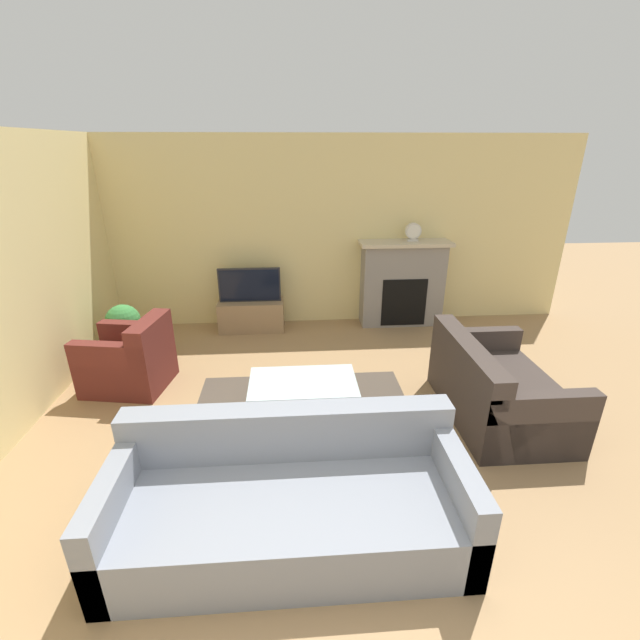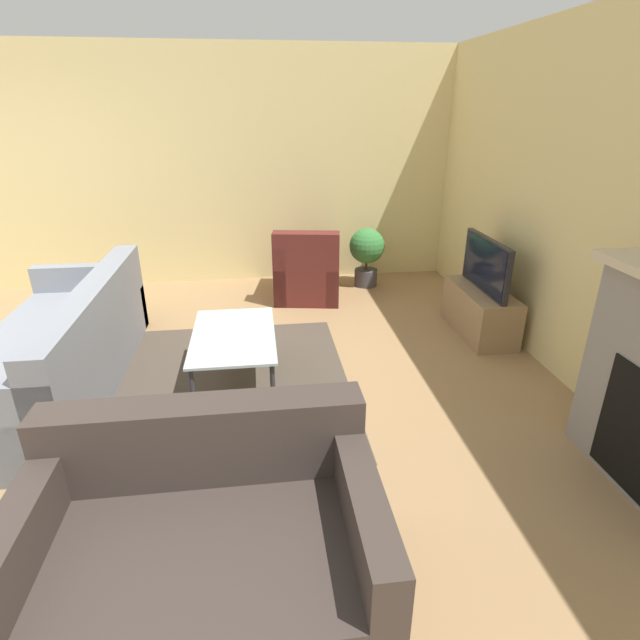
{
  "view_description": "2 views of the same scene",
  "coord_description": "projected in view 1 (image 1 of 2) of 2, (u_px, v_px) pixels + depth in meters",
  "views": [
    {
      "loc": [
        -0.06,
        -1.31,
        2.55
      ],
      "look_at": [
        0.23,
        2.84,
        0.84
      ],
      "focal_mm": 24.0,
      "sensor_mm": 36.0,
      "label": 1
    },
    {
      "loc": [
        3.55,
        2.5,
        2.04
      ],
      "look_at": [
        0.39,
        2.91,
        0.67
      ],
      "focal_mm": 28.0,
      "sensor_mm": 36.0,
      "label": 2
    }
  ],
  "objects": [
    {
      "name": "mantel_clock",
      "position": [
        413.0,
        232.0,
        6.08
      ],
      "size": [
        0.23,
        0.07,
        0.26
      ],
      "color": "beige",
      "rests_on": "fireplace"
    },
    {
      "name": "couch_loveseat",
      "position": [
        495.0,
        390.0,
        4.24
      ],
      "size": [
        0.97,
        1.47,
        0.82
      ],
      "rotation": [
        0.0,
        0.0,
        1.57
      ],
      "color": "#3D332D",
      "rests_on": "ground_plane"
    },
    {
      "name": "wall_back",
      "position": [
        294.0,
        234.0,
        6.19
      ],
      "size": [
        8.25,
        0.06,
        2.7
      ],
      "color": "beige",
      "rests_on": "ground_plane"
    },
    {
      "name": "area_rug",
      "position": [
        304.0,
        420.0,
        4.26
      ],
      "size": [
        2.24,
        1.83,
        0.0
      ],
      "color": "#4C4238",
      "rests_on": "ground_plane"
    },
    {
      "name": "armchair_by_window",
      "position": [
        130.0,
        362.0,
        4.77
      ],
      "size": [
        0.95,
        0.84,
        0.82
      ],
      "rotation": [
        0.0,
        0.0,
        -1.74
      ],
      "color": "#5B231E",
      "rests_on": "ground_plane"
    },
    {
      "name": "tv_stand",
      "position": [
        252.0,
        315.0,
        6.29
      ],
      "size": [
        0.94,
        0.4,
        0.44
      ],
      "color": "#997A56",
      "rests_on": "ground_plane"
    },
    {
      "name": "couch_sectional",
      "position": [
        290.0,
        502.0,
        2.93
      ],
      "size": [
        2.37,
        0.97,
        0.82
      ],
      "color": "gray",
      "rests_on": "ground_plane"
    },
    {
      "name": "coffee_table",
      "position": [
        303.0,
        385.0,
        4.14
      ],
      "size": [
        1.04,
        0.63,
        0.43
      ],
      "color": "#333338",
      "rests_on": "ground_plane"
    },
    {
      "name": "potted_plant",
      "position": [
        124.0,
        326.0,
        5.39
      ],
      "size": [
        0.42,
        0.42,
        0.71
      ],
      "color": "#47474C",
      "rests_on": "ground_plane"
    },
    {
      "name": "fireplace",
      "position": [
        402.0,
        282.0,
        6.36
      ],
      "size": [
        1.32,
        0.43,
        1.27
      ],
      "color": "gray",
      "rests_on": "ground_plane"
    },
    {
      "name": "tv",
      "position": [
        250.0,
        285.0,
        6.11
      ],
      "size": [
        0.88,
        0.06,
        0.49
      ],
      "color": "#232328",
      "rests_on": "tv_stand"
    }
  ]
}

